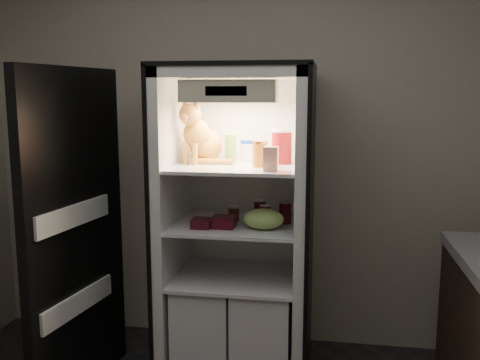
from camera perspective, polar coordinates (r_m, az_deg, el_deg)
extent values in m
plane|color=#A9A08D|center=(3.60, 0.88, 3.54)|extent=(3.60, 0.00, 3.60)
cube|color=white|center=(3.55, 0.55, -3.52)|extent=(0.85, 0.06, 1.85)
cube|color=white|center=(3.33, -7.08, -4.44)|extent=(0.06, 0.70, 1.85)
cube|color=white|center=(3.20, 6.68, -5.00)|extent=(0.06, 0.70, 1.85)
cube|color=white|center=(3.14, -0.36, 11.28)|extent=(0.85, 0.70, 0.06)
cube|color=black|center=(3.34, -7.77, -4.41)|extent=(0.02, 0.72, 1.87)
cube|color=black|center=(3.19, 7.43, -5.03)|extent=(0.02, 0.72, 1.87)
cube|color=black|center=(3.15, -0.36, 12.05)|extent=(0.90, 0.72, 0.02)
cube|color=white|center=(3.14, -0.44, 1.41)|extent=(0.73, 0.62, 0.02)
cube|color=white|center=(3.21, -0.43, -4.79)|extent=(0.73, 0.62, 0.02)
cube|color=white|center=(3.43, -3.40, -14.11)|extent=(0.34, 0.58, 0.48)
cube|color=white|center=(3.37, 2.61, -14.51)|extent=(0.34, 0.58, 0.48)
cube|color=white|center=(3.30, -0.43, -10.35)|extent=(0.73, 0.62, 0.02)
cube|color=beige|center=(2.91, -1.18, 9.47)|extent=(0.52, 0.18, 0.12)
cube|color=black|center=(2.82, -1.50, 9.48)|extent=(0.22, 0.01, 0.05)
cube|color=black|center=(3.14, -17.11, -5.60)|extent=(0.19, 0.87, 1.85)
cube|color=white|center=(3.21, -17.12, -12.37)|extent=(0.16, 0.64, 0.12)
cube|color=white|center=(3.06, -17.56, -3.62)|extent=(0.16, 0.64, 0.12)
ellipsoid|color=#C06C18|center=(3.30, -3.63, 3.67)|extent=(0.27, 0.30, 0.21)
ellipsoid|color=#C06C18|center=(3.22, -4.65, 4.92)|extent=(0.20, 0.20, 0.18)
sphere|color=#BE5A25|center=(3.16, -5.37, 6.98)|extent=(0.17, 0.17, 0.13)
sphere|color=#BE5A25|center=(3.12, -5.96, 6.66)|extent=(0.07, 0.07, 0.06)
cone|color=#BE5A25|center=(3.19, -5.85, 8.14)|extent=(0.07, 0.07, 0.06)
cone|color=#BE5A25|center=(3.14, -4.69, 8.14)|extent=(0.07, 0.07, 0.06)
cylinder|color=#C06C18|center=(3.20, -5.76, 2.83)|extent=(0.03, 0.03, 0.13)
cylinder|color=#C06C18|center=(3.16, -4.84, 2.77)|extent=(0.03, 0.03, 0.13)
cylinder|color=#C06C18|center=(3.18, -2.93, 2.00)|extent=(0.24, 0.05, 0.03)
cylinder|color=green|center=(3.21, -1.04, 3.22)|extent=(0.07, 0.07, 0.16)
cylinder|color=green|center=(3.21, -1.05, 4.79)|extent=(0.07, 0.07, 0.01)
cylinder|color=white|center=(3.31, 0.86, 2.96)|extent=(0.09, 0.09, 0.11)
cylinder|color=#183CAB|center=(3.30, 0.86, 4.10)|extent=(0.09, 0.09, 0.02)
cylinder|color=maroon|center=(3.07, 2.15, 2.68)|extent=(0.08, 0.08, 0.13)
cylinder|color=#C58434|center=(3.07, 2.15, 4.07)|extent=(0.08, 0.08, 0.01)
cylinder|color=maroon|center=(3.21, 4.47, 3.44)|extent=(0.12, 0.12, 0.19)
cylinder|color=white|center=(3.20, 4.49, 5.28)|extent=(0.12, 0.12, 0.02)
cube|color=white|center=(2.91, 3.31, 2.28)|extent=(0.08, 0.08, 0.13)
cylinder|color=black|center=(3.22, 2.15, -3.38)|extent=(0.07, 0.07, 0.13)
cylinder|color=#B2B2B2|center=(3.21, 2.16, -2.22)|extent=(0.07, 0.07, 0.00)
cylinder|color=black|center=(3.20, 4.83, -3.53)|extent=(0.07, 0.07, 0.13)
cylinder|color=#B2B2B2|center=(3.18, 4.84, -2.38)|extent=(0.07, 0.07, 0.00)
cylinder|color=black|center=(3.14, 2.68, -3.83)|extent=(0.06, 0.06, 0.12)
cylinder|color=#B2B2B2|center=(3.13, 2.69, -2.75)|extent=(0.07, 0.07, 0.00)
cylinder|color=#4F2A16|center=(3.25, -0.67, -3.69)|extent=(0.07, 0.07, 0.08)
cylinder|color=#B2B2B2|center=(3.24, -0.67, -2.89)|extent=(0.07, 0.07, 0.01)
ellipsoid|color=#88B856|center=(3.06, 2.51, -4.17)|extent=(0.24, 0.17, 0.12)
cube|color=#4C0C1A|center=(3.10, -4.12, -4.62)|extent=(0.11, 0.11, 0.05)
cube|color=#4C0C1A|center=(3.10, -1.75, -4.48)|extent=(0.13, 0.13, 0.06)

